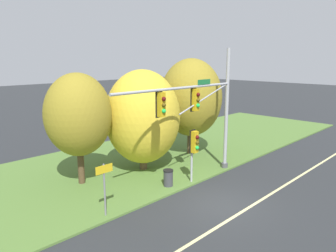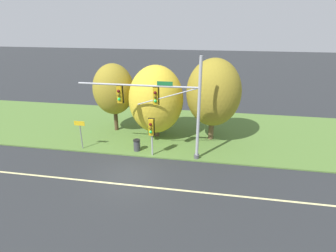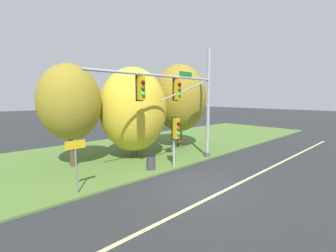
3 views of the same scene
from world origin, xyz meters
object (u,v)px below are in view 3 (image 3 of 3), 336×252
(traffic_signal_mast, at_px, (184,97))
(trash_bin, at_px, (151,162))
(tree_left_of_mast, at_px, (133,110))
(pedestrian_signal_near_kerb, at_px, (176,131))
(tree_nearest_road, at_px, (70,103))
(tree_behind_signpost, at_px, (180,98))
(route_sign_post, at_px, (76,158))

(traffic_signal_mast, xyz_separation_m, trash_bin, (-2.34, 0.46, -3.80))
(tree_left_of_mast, height_order, trash_bin, tree_left_of_mast)
(pedestrian_signal_near_kerb, height_order, tree_left_of_mast, tree_left_of_mast)
(pedestrian_signal_near_kerb, distance_m, tree_nearest_road, 6.59)
(traffic_signal_mast, distance_m, tree_nearest_road, 6.95)
(pedestrian_signal_near_kerb, xyz_separation_m, tree_behind_signpost, (4.38, 3.97, 1.94))
(route_sign_post, relative_size, tree_behind_signpost, 0.35)
(traffic_signal_mast, distance_m, route_sign_post, 7.32)
(pedestrian_signal_near_kerb, xyz_separation_m, route_sign_post, (-5.85, 0.29, -0.62))
(traffic_signal_mast, xyz_separation_m, tree_nearest_road, (-5.44, 4.30, -0.36))
(tree_nearest_road, bearing_deg, route_sign_post, -107.85)
(tree_nearest_road, distance_m, tree_left_of_mast, 4.15)
(pedestrian_signal_near_kerb, bearing_deg, tree_left_of_mast, 96.54)
(pedestrian_signal_near_kerb, distance_m, tree_behind_signpost, 6.22)
(tree_behind_signpost, xyz_separation_m, trash_bin, (-5.76, -3.29, -3.67))
(route_sign_post, relative_size, tree_nearest_road, 0.39)
(tree_behind_signpost, bearing_deg, pedestrian_signal_near_kerb, -137.78)
(tree_left_of_mast, height_order, tree_behind_signpost, tree_behind_signpost)
(pedestrian_signal_near_kerb, bearing_deg, trash_bin, 153.69)
(traffic_signal_mast, relative_size, tree_left_of_mast, 1.43)
(traffic_signal_mast, relative_size, tree_behind_signpost, 1.30)
(trash_bin, bearing_deg, pedestrian_signal_near_kerb, -26.31)
(route_sign_post, relative_size, tree_left_of_mast, 0.38)
(pedestrian_signal_near_kerb, xyz_separation_m, tree_left_of_mast, (-0.44, 3.81, 1.17))
(tree_behind_signpost, relative_size, trash_bin, 7.48)
(route_sign_post, xyz_separation_m, tree_left_of_mast, (5.41, 3.52, 1.79))
(pedestrian_signal_near_kerb, height_order, trash_bin, pedestrian_signal_near_kerb)
(pedestrian_signal_near_kerb, height_order, route_sign_post, pedestrian_signal_near_kerb)
(pedestrian_signal_near_kerb, distance_m, trash_bin, 2.32)
(traffic_signal_mast, distance_m, pedestrian_signal_near_kerb, 2.29)
(tree_nearest_road, relative_size, trash_bin, 6.69)
(pedestrian_signal_near_kerb, relative_size, tree_behind_signpost, 0.44)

